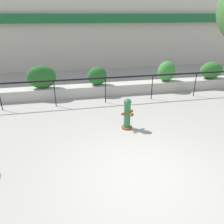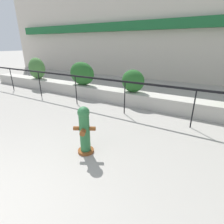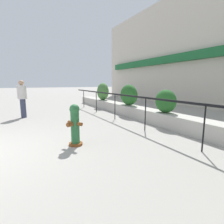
# 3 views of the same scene
# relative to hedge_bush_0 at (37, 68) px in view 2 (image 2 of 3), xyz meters

# --- Properties ---
(building_facade) EXTENTS (30.00, 1.36, 8.00)m
(building_facade) POSITION_rel_hedge_bush_0_xyz_m (5.80, 5.98, 2.94)
(building_facade) COLOR beige
(building_facade) RESTS_ON ground
(planter_wall_low) EXTENTS (18.00, 0.70, 0.50)m
(planter_wall_low) POSITION_rel_hedge_bush_0_xyz_m (5.80, 0.00, -0.80)
(planter_wall_low) COLOR #B7B2A8
(planter_wall_low) RESTS_ON ground
(fence_railing_segment) EXTENTS (15.00, 0.05, 1.15)m
(fence_railing_segment) POSITION_rel_hedge_bush_0_xyz_m (5.80, -1.10, -0.03)
(fence_railing_segment) COLOR black
(fence_railing_segment) RESTS_ON ground
(hedge_bush_0) EXTENTS (1.01, 0.70, 1.10)m
(hedge_bush_0) POSITION_rel_hedge_bush_0_xyz_m (0.00, 0.00, 0.00)
(hedge_bush_0) COLOR #427538
(hedge_bush_0) RESTS_ON planter_wall_low
(hedge_bush_1) EXTENTS (1.29, 0.57, 1.03)m
(hedge_bush_1) POSITION_rel_hedge_bush_0_xyz_m (3.08, 0.00, -0.04)
(hedge_bush_1) COLOR #235B23
(hedge_bush_1) RESTS_ON planter_wall_low
(hedge_bush_2) EXTENTS (0.91, 0.60, 0.87)m
(hedge_bush_2) POSITION_rel_hedge_bush_0_xyz_m (5.60, 0.00, -0.12)
(hedge_bush_2) COLOR #235B23
(hedge_bush_2) RESTS_ON planter_wall_low
(fire_hydrant) EXTENTS (0.48, 0.49, 1.08)m
(fire_hydrant) POSITION_rel_hedge_bush_0_xyz_m (6.10, -3.62, -0.50)
(fire_hydrant) COLOR brown
(fire_hydrant) RESTS_ON ground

